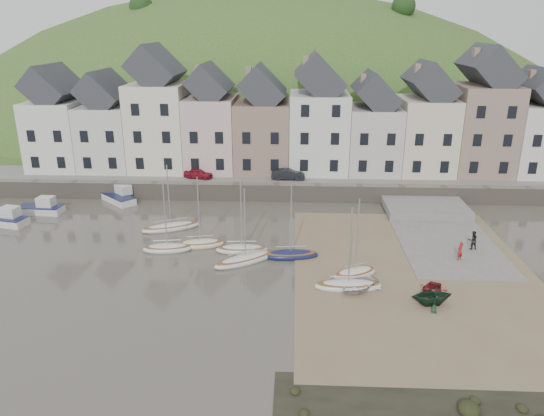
{
  "coord_description": "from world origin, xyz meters",
  "views": [
    {
      "loc": [
        1.87,
        -34.9,
        17.54
      ],
      "look_at": [
        0.0,
        6.0,
        3.0
      ],
      "focal_mm": 33.73,
      "sensor_mm": 36.0,
      "label": 1
    }
  ],
  "objects_px": {
    "rowboat_red": "(431,291)",
    "person_dark": "(473,240)",
    "sailboat_0": "(171,227)",
    "rowboat_white": "(359,285)",
    "rowboat_green": "(432,295)",
    "car_left": "(198,174)",
    "person_red": "(460,251)",
    "car_right": "(288,174)"
  },
  "relations": [
    {
      "from": "sailboat_0",
      "to": "car_right",
      "type": "distance_m",
      "value": 15.64
    },
    {
      "from": "sailboat_0",
      "to": "rowboat_white",
      "type": "distance_m",
      "value": 19.18
    },
    {
      "from": "sailboat_0",
      "to": "rowboat_red",
      "type": "height_order",
      "value": "sailboat_0"
    },
    {
      "from": "rowboat_white",
      "to": "person_red",
      "type": "xyz_separation_m",
      "value": [
        8.51,
        5.16,
        0.48
      ]
    },
    {
      "from": "person_red",
      "to": "person_dark",
      "type": "distance_m",
      "value": 2.75
    },
    {
      "from": "car_right",
      "to": "rowboat_red",
      "type": "bearing_deg",
      "value": -154.86
    },
    {
      "from": "rowboat_red",
      "to": "person_dark",
      "type": "xyz_separation_m",
      "value": [
        5.25,
        7.81,
        0.59
      ]
    },
    {
      "from": "car_left",
      "to": "person_dark",
      "type": "bearing_deg",
      "value": -108.45
    },
    {
      "from": "sailboat_0",
      "to": "car_left",
      "type": "xyz_separation_m",
      "value": [
        0.53,
        11.39,
        1.88
      ]
    },
    {
      "from": "rowboat_white",
      "to": "car_right",
      "type": "xyz_separation_m",
      "value": [
        -5.35,
        22.14,
        1.8
      ]
    },
    {
      "from": "rowboat_white",
      "to": "rowboat_green",
      "type": "bearing_deg",
      "value": 27.51
    },
    {
      "from": "sailboat_0",
      "to": "rowboat_green",
      "type": "relative_size",
      "value": 2.3
    },
    {
      "from": "rowboat_white",
      "to": "car_left",
      "type": "bearing_deg",
      "value": 174.37
    },
    {
      "from": "car_left",
      "to": "person_red",
      "type": "bearing_deg",
      "value": -113.78
    },
    {
      "from": "rowboat_white",
      "to": "rowboat_green",
      "type": "height_order",
      "value": "rowboat_green"
    },
    {
      "from": "rowboat_white",
      "to": "rowboat_green",
      "type": "distance_m",
      "value": 4.97
    },
    {
      "from": "sailboat_0",
      "to": "rowboat_red",
      "type": "distance_m",
      "value": 23.65
    },
    {
      "from": "person_dark",
      "to": "sailboat_0",
      "type": "bearing_deg",
      "value": -17.48
    },
    {
      "from": "person_dark",
      "to": "car_right",
      "type": "bearing_deg",
      "value": -53.64
    },
    {
      "from": "sailboat_0",
      "to": "car_right",
      "type": "relative_size",
      "value": 1.71
    },
    {
      "from": "rowboat_white",
      "to": "person_dark",
      "type": "relative_size",
      "value": 2.08
    },
    {
      "from": "rowboat_white",
      "to": "rowboat_red",
      "type": "relative_size",
      "value": 1.26
    },
    {
      "from": "person_red",
      "to": "car_left",
      "type": "height_order",
      "value": "car_left"
    },
    {
      "from": "car_left",
      "to": "rowboat_green",
      "type": "bearing_deg",
      "value": -128.62
    },
    {
      "from": "sailboat_0",
      "to": "car_left",
      "type": "relative_size",
      "value": 1.98
    },
    {
      "from": "person_dark",
      "to": "car_right",
      "type": "height_order",
      "value": "car_right"
    },
    {
      "from": "person_red",
      "to": "car_right",
      "type": "bearing_deg",
      "value": -87.12
    },
    {
      "from": "car_right",
      "to": "person_dark",
      "type": "bearing_deg",
      "value": -132.93
    },
    {
      "from": "rowboat_red",
      "to": "person_dark",
      "type": "distance_m",
      "value": 9.43
    },
    {
      "from": "rowboat_white",
      "to": "person_dark",
      "type": "xyz_separation_m",
      "value": [
        10.19,
        7.33,
        0.52
      ]
    },
    {
      "from": "rowboat_white",
      "to": "rowboat_red",
      "type": "distance_m",
      "value": 4.96
    },
    {
      "from": "rowboat_green",
      "to": "person_dark",
      "type": "relative_size",
      "value": 1.72
    },
    {
      "from": "rowboat_red",
      "to": "car_right",
      "type": "bearing_deg",
      "value": 141.27
    },
    {
      "from": "rowboat_green",
      "to": "rowboat_red",
      "type": "xyz_separation_m",
      "value": [
        0.34,
        1.39,
        -0.45
      ]
    },
    {
      "from": "sailboat_0",
      "to": "rowboat_green",
      "type": "bearing_deg",
      "value": -31.63
    },
    {
      "from": "sailboat_0",
      "to": "rowboat_green",
      "type": "xyz_separation_m",
      "value": [
        20.48,
        -12.61,
        0.52
      ]
    },
    {
      "from": "rowboat_green",
      "to": "car_left",
      "type": "height_order",
      "value": "car_left"
    },
    {
      "from": "person_red",
      "to": "car_left",
      "type": "bearing_deg",
      "value": -71.78
    },
    {
      "from": "person_dark",
      "to": "car_left",
      "type": "distance_m",
      "value": 29.54
    },
    {
      "from": "rowboat_red",
      "to": "person_dark",
      "type": "bearing_deg",
      "value": 82.9
    },
    {
      "from": "person_dark",
      "to": "car_left",
      "type": "xyz_separation_m",
      "value": [
        -25.54,
        14.8,
        1.22
      ]
    },
    {
      "from": "rowboat_red",
      "to": "car_right",
      "type": "xyz_separation_m",
      "value": [
        -10.28,
        22.61,
        1.88
      ]
    }
  ]
}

